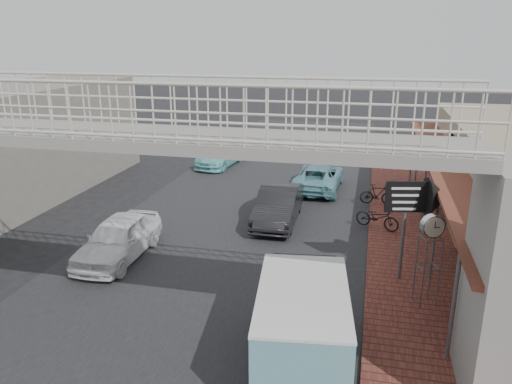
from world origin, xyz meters
The scene contains 14 objects.
ground centered at (0.00, 0.00, 0.00)m, with size 120.00×120.00×0.00m, color black.
road_strip centered at (0.00, 0.00, 0.01)m, with size 10.00×60.00×0.01m, color black.
sidewalk centered at (6.50, 3.00, 0.05)m, with size 3.00×40.00×0.10m, color brown.
footbridge centered at (0.00, -4.00, 3.18)m, with size 16.40×2.40×6.34m.
building_far_left centered at (-11.00, 6.00, 2.50)m, with size 5.00×14.00×5.00m, color gray.
white_hatchback centered at (-3.16, 0.41, 0.71)m, with size 1.68×4.17×1.42m, color white.
dark_sedan centered at (1.43, 4.98, 0.71)m, with size 1.51×4.34×1.43m, color black.
angkot_curb centered at (2.50, 9.85, 0.63)m, with size 2.09×4.52×1.26m, color #6AAAB7.
angkot_far centered at (-3.58, 13.34, 0.61)m, with size 1.72×4.23×1.23m, color #7BD5D6.
angkot_van centered at (3.68, -4.08, 1.34)m, with size 2.45×4.50×2.11m.
motorcycle_near centered at (5.30, 4.91, 0.56)m, with size 0.61×1.74×0.91m, color black.
motorcycle_far centered at (5.30, 7.90, 0.55)m, with size 0.43×1.51×0.91m, color black.
street_clock centered at (6.61, -0.51, 2.25)m, with size 0.67×0.64×2.59m.
arrow_sign centered at (6.76, 1.02, 2.67)m, with size 1.91×1.25×3.18m.
Camera 1 is at (4.88, -13.57, 7.17)m, focal length 35.00 mm.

